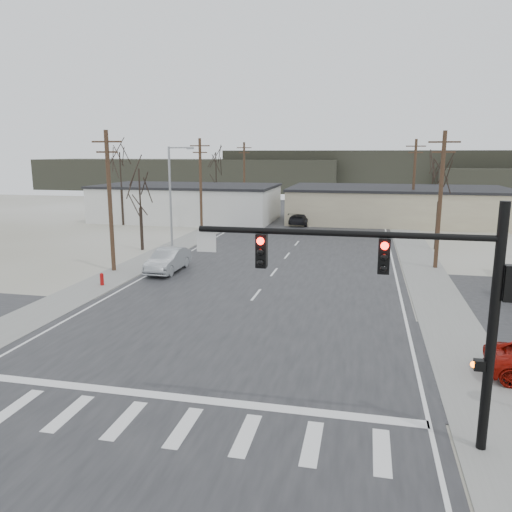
{
  "coord_description": "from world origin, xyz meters",
  "views": [
    {
      "loc": [
        6.25,
        -20.31,
        8.42
      ],
      "look_at": [
        0.17,
        7.21,
        2.6
      ],
      "focal_mm": 35.0,
      "sensor_mm": 36.0,
      "label": 1
    }
  ],
  "objects_px": {
    "sedan_crossing": "(168,260)",
    "car_far_b": "(266,210)",
    "car_far_a": "(303,218)",
    "traffic_signal_mast": "(423,290)",
    "fire_hydrant": "(102,279)"
  },
  "relations": [
    {
      "from": "traffic_signal_mast",
      "to": "car_far_b",
      "type": "distance_m",
      "value": 56.1
    },
    {
      "from": "traffic_signal_mast",
      "to": "car_far_a",
      "type": "distance_m",
      "value": 46.0
    },
    {
      "from": "fire_hydrant",
      "to": "car_far_a",
      "type": "bearing_deg",
      "value": 73.44
    },
    {
      "from": "traffic_signal_mast",
      "to": "car_far_b",
      "type": "xyz_separation_m",
      "value": [
        -15.24,
        53.84,
        -4.01
      ]
    },
    {
      "from": "car_far_a",
      "to": "sedan_crossing",
      "type": "bearing_deg",
      "value": 86.31
    },
    {
      "from": "traffic_signal_mast",
      "to": "car_far_b",
      "type": "bearing_deg",
      "value": 105.81
    },
    {
      "from": "car_far_a",
      "to": "traffic_signal_mast",
      "type": "bearing_deg",
      "value": 111.38
    },
    {
      "from": "fire_hydrant",
      "to": "car_far_b",
      "type": "distance_m",
      "value": 39.74
    },
    {
      "from": "sedan_crossing",
      "to": "traffic_signal_mast",
      "type": "bearing_deg",
      "value": -50.15
    },
    {
      "from": "sedan_crossing",
      "to": "car_far_b",
      "type": "bearing_deg",
      "value": 90.24
    },
    {
      "from": "sedan_crossing",
      "to": "car_far_b",
      "type": "xyz_separation_m",
      "value": [
        0.15,
        35.08,
        -0.21
      ]
    },
    {
      "from": "sedan_crossing",
      "to": "car_far_a",
      "type": "distance_m",
      "value": 26.98
    },
    {
      "from": "car_far_a",
      "to": "fire_hydrant",
      "type": "bearing_deg",
      "value": 83.57
    },
    {
      "from": "fire_hydrant",
      "to": "sedan_crossing",
      "type": "distance_m",
      "value": 5.32
    },
    {
      "from": "traffic_signal_mast",
      "to": "car_far_b",
      "type": "height_order",
      "value": "traffic_signal_mast"
    }
  ]
}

